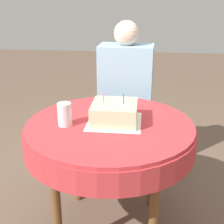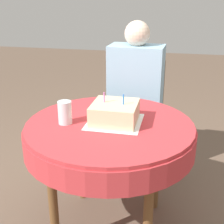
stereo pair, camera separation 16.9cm
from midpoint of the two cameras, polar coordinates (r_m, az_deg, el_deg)
The scene contains 6 objects.
dining_table at distance 1.75m, azimuth 2.34°, elevation -4.76°, with size 0.95×0.95×0.71m.
chair at distance 2.53m, azimuth 6.45°, elevation 0.27°, with size 0.45×0.45×0.87m.
person at distance 2.37m, azimuth 6.34°, elevation 4.77°, with size 0.41×0.35×1.19m.
napkin at distance 1.73m, azimuth 3.30°, elevation -1.84°, with size 0.29×0.29×0.00m.
birthday_cake at distance 1.71m, azimuth 3.34°, elevation -0.16°, with size 0.24×0.24×0.16m.
drinking_glass at distance 1.70m, azimuth -5.80°, elevation -0.15°, with size 0.08×0.08×0.13m.
Camera 2 is at (0.35, -1.54, 1.39)m, focal length 50.00 mm.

